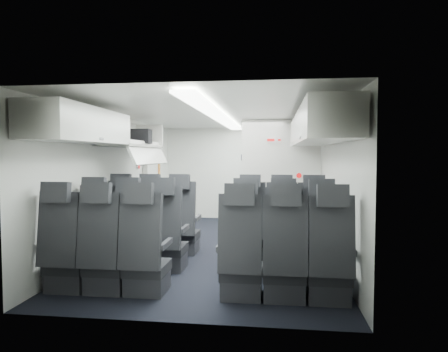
% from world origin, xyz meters
% --- Properties ---
extents(cabin_shell, '(3.41, 6.01, 2.16)m').
position_xyz_m(cabin_shell, '(0.00, 0.00, 1.12)').
color(cabin_shell, black).
rests_on(cabin_shell, ground).
extents(seat_row_front, '(3.33, 0.56, 1.24)m').
position_xyz_m(seat_row_front, '(-0.00, -0.53, 0.40)').
color(seat_row_front, black).
rests_on(seat_row_front, cabin_shell).
extents(seat_row_mid, '(3.33, 0.56, 1.24)m').
position_xyz_m(seat_row_mid, '(-0.00, -1.43, 0.40)').
color(seat_row_mid, black).
rests_on(seat_row_mid, cabin_shell).
extents(seat_row_rear, '(3.33, 0.56, 1.24)m').
position_xyz_m(seat_row_rear, '(-0.00, -2.33, 0.40)').
color(seat_row_rear, black).
rests_on(seat_row_rear, cabin_shell).
extents(overhead_bin_left_rear, '(0.53, 1.80, 0.40)m').
position_xyz_m(overhead_bin_left_rear, '(-1.40, -2.00, 1.86)').
color(overhead_bin_left_rear, silver).
rests_on(overhead_bin_left_rear, cabin_shell).
extents(overhead_bin_left_front_open, '(0.64, 1.70, 0.72)m').
position_xyz_m(overhead_bin_left_front_open, '(-1.44, -0.25, 1.74)').
color(overhead_bin_left_front_open, '#9E9E93').
rests_on(overhead_bin_left_front_open, cabin_shell).
extents(overhead_bin_right_rear, '(0.53, 1.80, 0.40)m').
position_xyz_m(overhead_bin_right_rear, '(1.40, -2.00, 1.86)').
color(overhead_bin_right_rear, silver).
rests_on(overhead_bin_right_rear, cabin_shell).
extents(overhead_bin_right_front, '(0.53, 1.70, 0.40)m').
position_xyz_m(overhead_bin_right_front, '(1.40, -0.25, 1.86)').
color(overhead_bin_right_front, silver).
rests_on(overhead_bin_right_front, cabin_shell).
extents(bulkhead_partition, '(1.40, 0.15, 2.13)m').
position_xyz_m(bulkhead_partition, '(0.98, 0.80, 1.08)').
color(bulkhead_partition, white).
rests_on(bulkhead_partition, cabin_shell).
extents(galley_unit, '(0.85, 0.52, 1.90)m').
position_xyz_m(galley_unit, '(0.95, 2.72, 0.95)').
color(galley_unit, '#939399').
rests_on(galley_unit, cabin_shell).
extents(boarding_door, '(0.12, 1.27, 1.86)m').
position_xyz_m(boarding_door, '(-1.64, 1.55, 0.95)').
color(boarding_door, silver).
rests_on(boarding_door, cabin_shell).
extents(flight_attendant, '(0.41, 0.59, 1.57)m').
position_xyz_m(flight_attendant, '(0.38, 1.51, 0.78)').
color(flight_attendant, black).
rests_on(flight_attendant, ground).
extents(carry_on_bag, '(0.41, 0.30, 0.24)m').
position_xyz_m(carry_on_bag, '(-1.35, -0.10, 1.82)').
color(carry_on_bag, black).
rests_on(carry_on_bag, overhead_bin_left_front_open).
extents(papers, '(0.18, 0.05, 0.13)m').
position_xyz_m(papers, '(0.57, 1.46, 1.05)').
color(papers, white).
rests_on(papers, flight_attendant).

